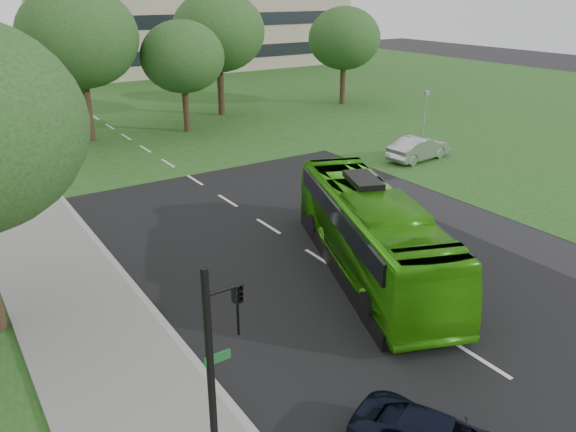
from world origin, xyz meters
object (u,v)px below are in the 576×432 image
object	(u,v)px
tree_park_c	(183,57)
bus	(371,232)
tree_park_e	(344,38)
tree_park_d	(218,32)
tree_park_b	(78,37)
camera_pole	(425,111)
sedan	(419,148)
traffic_light	(219,370)

from	to	relation	value
tree_park_c	bus	world-z (taller)	tree_park_c
tree_park_c	tree_park_e	xyz separation A→B (m)	(16.79, 2.24, 0.41)
tree_park_d	bus	distance (m)	30.71
tree_park_b	tree_park_e	bearing A→B (deg)	2.46
tree_park_c	tree_park_d	world-z (taller)	tree_park_d
camera_pole	tree_park_d	bearing A→B (deg)	102.07
tree_park_b	camera_pole	bearing A→B (deg)	-38.10
tree_park_d	sedan	bearing A→B (deg)	-77.97
tree_park_b	sedan	size ratio (longest dim) A/B	2.31
sedan	traffic_light	xyz separation A→B (m)	(-22.05, -16.00, 2.49)
tree_park_c	bus	xyz separation A→B (m)	(-3.50, -24.99, -3.91)
bus	tree_park_c	bearing A→B (deg)	103.04
tree_park_d	traffic_light	world-z (taller)	tree_park_d
camera_pole	sedan	bearing A→B (deg)	-148.64
sedan	bus	bearing A→B (deg)	122.02
tree_park_c	tree_park_e	world-z (taller)	tree_park_e
tree_park_d	sedan	world-z (taller)	tree_park_d
tree_park_c	traffic_light	size ratio (longest dim) A/B	1.47
traffic_light	tree_park_c	bearing A→B (deg)	54.35
tree_park_d	tree_park_e	world-z (taller)	tree_park_d
tree_park_c	sedan	xyz separation A→B (m)	(9.11, -15.18, -4.76)
tree_park_b	bus	xyz separation A→B (m)	(3.37, -26.21, -5.49)
tree_park_c	camera_pole	bearing A→B (deg)	-48.91
tree_park_c	tree_park_d	size ratio (longest dim) A/B	0.80
traffic_light	tree_park_b	bearing A→B (deg)	66.29
tree_park_e	camera_pole	world-z (taller)	tree_park_e
bus	traffic_light	size ratio (longest dim) A/B	2.08
tree_park_e	traffic_light	distance (m)	44.81
tree_park_e	traffic_light	xyz separation A→B (m)	(-29.73, -33.42, -2.69)
tree_park_b	tree_park_d	distance (m)	12.22
bus	sedan	world-z (taller)	bus
tree_park_e	camera_pole	bearing A→B (deg)	-108.94
tree_park_c	tree_park_e	distance (m)	16.94
tree_park_b	tree_park_c	size ratio (longest dim) A/B	1.29
tree_park_b	tree_park_d	size ratio (longest dim) A/B	1.04
sedan	tree_park_d	bearing A→B (deg)	6.18
bus	camera_pole	world-z (taller)	camera_pole
tree_park_e	bus	size ratio (longest dim) A/B	0.76
bus	sedan	size ratio (longest dim) A/B	2.52
sedan	traffic_light	bearing A→B (deg)	120.12
tree_park_b	tree_park_c	distance (m)	7.16
tree_park_b	bus	world-z (taller)	tree_park_b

